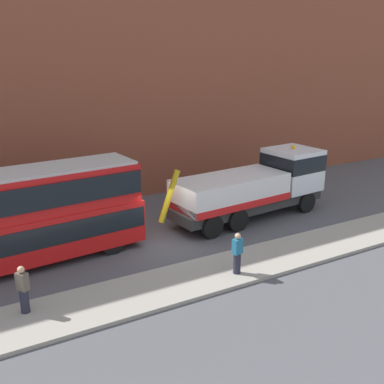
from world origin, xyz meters
TOP-DOWN VIEW (x-y plane):
  - ground_plane at (0.00, 0.00)m, footprint 120.00×120.00m
  - near_kerb at (0.00, -4.20)m, footprint 60.00×2.80m
  - building_facade at (0.00, 7.56)m, footprint 60.00×1.50m
  - recovery_tow_truck at (5.97, 0.57)m, footprint 10.23×3.39m
  - double_decker_bus at (-6.49, 0.52)m, footprint 11.18×3.48m
  - pedestrian_onlooker at (-6.86, -3.57)m, footprint 0.43×0.48m
  - pedestrian_bystander at (1.04, -4.75)m, footprint 0.44×0.35m

SIDE VIEW (x-z plane):
  - ground_plane at x=0.00m, z-range 0.00..0.00m
  - near_kerb at x=0.00m, z-range 0.00..0.15m
  - pedestrian_onlooker at x=-6.86m, z-range 0.13..1.84m
  - pedestrian_bystander at x=1.04m, z-range 0.13..1.84m
  - recovery_tow_truck at x=5.97m, z-range -0.08..3.59m
  - double_decker_bus at x=-6.49m, z-range 0.20..4.26m
  - building_facade at x=0.00m, z-range 0.07..16.07m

